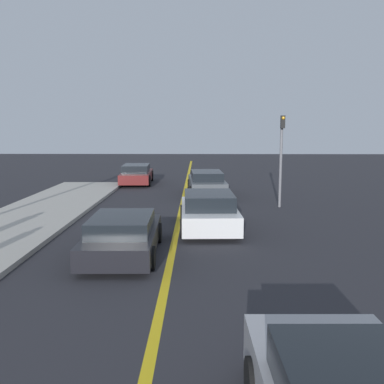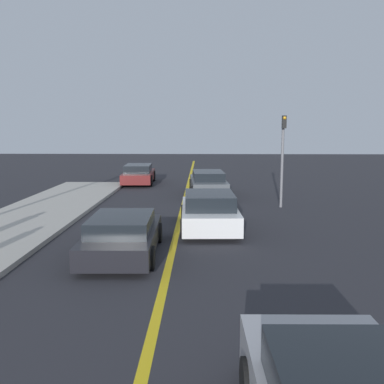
# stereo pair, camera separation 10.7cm
# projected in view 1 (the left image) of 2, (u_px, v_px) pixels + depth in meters

# --- Properties ---
(road_center_line) EXTENTS (0.20, 60.00, 0.01)m
(road_center_line) POSITION_uv_depth(u_px,v_px,m) (178.00, 224.00, 15.88)
(road_center_line) COLOR gold
(road_center_line) RESTS_ON ground_plane
(car_ahead_center) EXTENTS (2.05, 4.23, 1.15)m
(car_ahead_center) POSITION_uv_depth(u_px,v_px,m) (123.00, 235.00, 11.91)
(car_ahead_center) COLOR black
(car_ahead_center) RESTS_ON ground_plane
(car_far_distant) EXTENTS (2.13, 4.20, 1.31)m
(car_far_distant) POSITION_uv_depth(u_px,v_px,m) (209.00, 211.00, 14.98)
(car_far_distant) COLOR silver
(car_far_distant) RESTS_ON ground_plane
(car_parked_left_lot) EXTENTS (2.08, 4.61, 1.29)m
(car_parked_left_lot) POSITION_uv_depth(u_px,v_px,m) (207.00, 183.00, 22.44)
(car_parked_left_lot) COLOR #4C5156
(car_parked_left_lot) RESTS_ON ground_plane
(car_oncoming_far) EXTENTS (2.08, 4.51, 1.23)m
(car_oncoming_far) POSITION_uv_depth(u_px,v_px,m) (137.00, 174.00, 27.02)
(car_oncoming_far) COLOR maroon
(car_oncoming_far) RESTS_ON ground_plane
(traffic_light) EXTENTS (0.18, 0.40, 4.06)m
(traffic_light) POSITION_uv_depth(u_px,v_px,m) (281.00, 152.00, 18.80)
(traffic_light) COLOR slate
(traffic_light) RESTS_ON ground_plane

